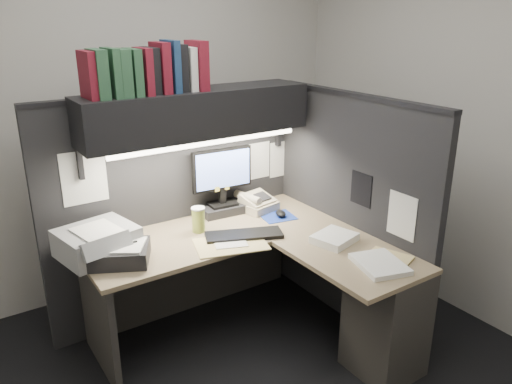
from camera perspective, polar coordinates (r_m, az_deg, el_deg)
floor at (r=3.29m, az=-1.30°, el=-20.11°), size 3.50×3.50×0.00m
wall_back at (r=3.95m, az=-13.34°, el=8.13°), size 3.50×0.04×2.70m
wall_right at (r=3.84m, az=21.32°, el=6.99°), size 0.04×3.00×2.70m
partition_back at (r=3.61m, az=-8.96°, el=-1.78°), size 1.90×0.06×1.60m
partition_right at (r=3.54m, az=10.52°, el=-2.34°), size 0.06×1.50×1.60m
desk at (r=3.24m, az=5.16°, el=-11.32°), size 1.70×1.53×0.73m
overhead_shelf at (r=3.30m, az=-6.74°, el=8.97°), size 1.55×0.34×0.30m
task_light_tube at (r=3.21m, az=-5.47°, el=5.63°), size 1.32×0.04×0.04m
monitor at (r=3.60m, az=-3.86°, el=0.45°), size 0.45×0.22×0.49m
keyboard at (r=3.27m, az=-1.39°, el=-4.93°), size 0.53×0.34×0.02m
mousepad at (r=3.59m, az=2.49°, el=-2.80°), size 0.27×0.25×0.00m
mouse at (r=3.59m, az=2.85°, el=-2.47°), size 0.10×0.13×0.04m
telephone at (r=3.71m, az=0.07°, el=-1.27°), size 0.29×0.30×0.10m
coffee_cup at (r=3.34m, az=-6.59°, el=-3.23°), size 0.11×0.11×0.16m
printer at (r=3.16m, az=-17.69°, el=-5.45°), size 0.49×0.44×0.17m
notebook_stack at (r=3.05m, az=-15.29°, el=-6.83°), size 0.42×0.40×0.10m
open_folder at (r=3.17m, az=-2.91°, el=-5.99°), size 0.51×0.41×0.01m
paper_stack_a at (r=3.24m, az=8.95°, el=-5.24°), size 0.31×0.28×0.05m
paper_stack_b at (r=2.99m, az=13.96°, el=-8.01°), size 0.32×0.36×0.03m
manila_stack at (r=3.09m, az=14.92°, el=-7.30°), size 0.27×0.30×0.01m
binder_row at (r=3.12m, az=-12.33°, el=13.45°), size 0.73×0.26×0.31m
pinned_papers at (r=3.40m, az=-0.52°, el=1.64°), size 1.76×1.31×0.51m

